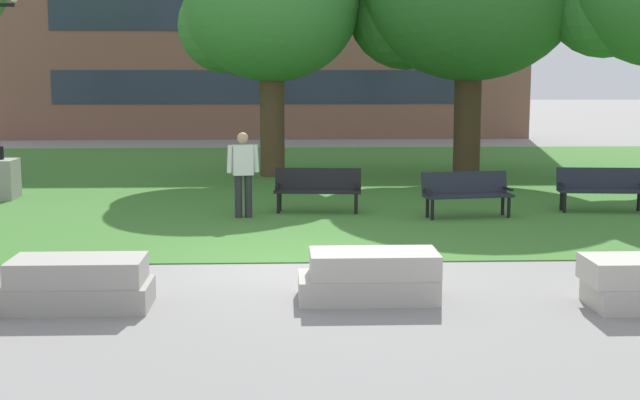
# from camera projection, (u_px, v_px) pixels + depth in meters

# --- Properties ---
(ground_plane) EXTENTS (140.00, 140.00, 0.00)m
(ground_plane) POSITION_uv_depth(u_px,v_px,m) (294.00, 263.00, 13.77)
(ground_plane) COLOR gray
(grass_lawn) EXTENTS (40.00, 20.00, 0.02)m
(grass_lawn) POSITION_uv_depth(u_px,v_px,m) (290.00, 181.00, 23.65)
(grass_lawn) COLOR #3D752D
(grass_lawn) RESTS_ON ground
(concrete_block_center) EXTENTS (1.80, 0.90, 0.64)m
(concrete_block_center) POSITION_uv_depth(u_px,v_px,m) (78.00, 284.00, 11.19)
(concrete_block_center) COLOR #9E9991
(concrete_block_center) RESTS_ON ground
(concrete_block_left) EXTENTS (1.81, 0.90, 0.64)m
(concrete_block_left) POSITION_uv_depth(u_px,v_px,m) (370.00, 276.00, 11.59)
(concrete_block_left) COLOR #B2ADA3
(concrete_block_left) RESTS_ON ground
(park_bench_near_right) EXTENTS (1.86, 0.79, 0.90)m
(park_bench_near_right) POSITION_uv_depth(u_px,v_px,m) (467.00, 191.00, 17.89)
(park_bench_near_right) COLOR #1E232D
(park_bench_near_right) RESTS_ON grass_lawn
(park_bench_far_left) EXTENTS (1.84, 0.70, 0.90)m
(park_bench_far_left) POSITION_uv_depth(u_px,v_px,m) (601.00, 187.00, 18.60)
(park_bench_far_left) COLOR #1E232D
(park_bench_far_left) RESTS_ON grass_lawn
(park_bench_far_right) EXTENTS (1.84, 0.69, 0.90)m
(park_bench_far_right) POSITION_uv_depth(u_px,v_px,m) (318.00, 187.00, 18.53)
(park_bench_far_right) COLOR black
(park_bench_far_right) RESTS_ON grass_lawn
(tree_far_left) EXTENTS (4.96, 4.72, 6.61)m
(tree_far_left) POSITION_uv_depth(u_px,v_px,m) (269.00, 10.00, 24.11)
(tree_far_left) COLOR #4C3823
(tree_far_left) RESTS_ON grass_lawn
(person_bystander_near_lawn) EXTENTS (0.66, 0.30, 1.71)m
(person_bystander_near_lawn) POSITION_uv_depth(u_px,v_px,m) (243.00, 170.00, 17.74)
(person_bystander_near_lawn) COLOR #28282D
(person_bystander_near_lawn) RESTS_ON grass_lawn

